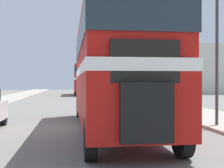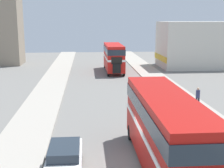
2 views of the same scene
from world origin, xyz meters
name	(u,v)px [view 2 (image 2 of 2)]	position (x,y,z in m)	size (l,w,h in m)	color
ground_plane	(135,165)	(0.00, 0.00, 0.00)	(120.00, 120.00, 0.00)	slate
double_decker_bus	(165,127)	(1.38, -0.86, 2.42)	(2.52, 10.88, 4.07)	#B2140F
bus_distant	(114,56)	(1.57, 30.91, 2.45)	(2.48, 9.57, 4.13)	red
car_parked_near	(64,160)	(-3.75, -0.80, 0.78)	(1.75, 4.62, 1.52)	white
pedestrian_walking	(198,96)	(7.22, 10.41, 1.13)	(0.36, 0.36, 1.79)	#282833
bicycle_on_pavement	(175,90)	(6.66, 15.67, 0.48)	(0.05, 1.76, 0.78)	black
shop_building_block	(218,44)	(19.22, 34.58, 3.72)	(19.25, 8.35, 7.44)	beige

